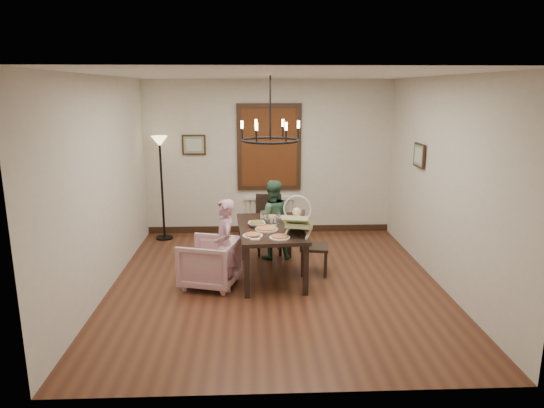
{
  "coord_description": "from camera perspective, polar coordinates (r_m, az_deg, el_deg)",
  "views": [
    {
      "loc": [
        -0.32,
        -6.27,
        2.62
      ],
      "look_at": [
        -0.04,
        0.34,
        1.05
      ],
      "focal_mm": 32.0,
      "sensor_mm": 36.0,
      "label": 1
    }
  ],
  "objects": [
    {
      "name": "room_shell",
      "position": [
        6.76,
        0.31,
        2.94
      ],
      "size": [
        4.51,
        5.0,
        2.81
      ],
      "color": "#452417",
      "rests_on": "ground"
    },
    {
      "name": "armchair",
      "position": [
        6.68,
        -7.35,
        -6.85
      ],
      "size": [
        0.89,
        0.88,
        0.66
      ],
      "primitive_type": "imported",
      "rotation": [
        0.0,
        0.0,
        -1.85
      ],
      "color": "#CF9EAC",
      "rests_on": "room_shell"
    },
    {
      "name": "chandelier",
      "position": [
        6.61,
        -0.2,
        7.51
      ],
      "size": [
        0.8,
        0.8,
        0.04
      ],
      "primitive_type": "torus",
      "color": "black",
      "rests_on": "room_shell"
    },
    {
      "name": "dining_table",
      "position": [
        6.86,
        -0.19,
        -3.35
      ],
      "size": [
        0.99,
        1.63,
        0.73
      ],
      "rotation": [
        0.0,
        0.0,
        0.07
      ],
      "color": "black",
      "rests_on": "room_shell"
    },
    {
      "name": "seated_man",
      "position": [
        7.62,
        0.02,
        -2.63
      ],
      "size": [
        0.55,
        0.45,
        1.04
      ],
      "primitive_type": "imported",
      "rotation": [
        0.0,
        0.0,
        3.26
      ],
      "color": "#396046",
      "rests_on": "room_shell"
    },
    {
      "name": "window_blinds",
      "position": [
        8.8,
        -0.34,
        6.69
      ],
      "size": [
        1.0,
        0.03,
        1.4
      ],
      "primitive_type": "cube",
      "color": "#552F11",
      "rests_on": "room_shell"
    },
    {
      "name": "chair_far",
      "position": [
        7.88,
        -0.34,
        -2.44
      ],
      "size": [
        0.43,
        0.43,
        0.96
      ],
      "primitive_type": null,
      "rotation": [
        0.0,
        0.0,
        0.02
      ],
      "color": "black",
      "rests_on": "room_shell"
    },
    {
      "name": "baby_bouncer",
      "position": [
        6.44,
        3.04,
        -2.04
      ],
      "size": [
        0.53,
        0.64,
        0.36
      ],
      "primitive_type": null,
      "rotation": [
        0.0,
        0.0,
        -0.25
      ],
      "color": "beige",
      "rests_on": "dining_table"
    },
    {
      "name": "picture_back",
      "position": [
        8.86,
        -9.17,
        6.89
      ],
      "size": [
        0.42,
        0.03,
        0.36
      ],
      "primitive_type": "cube",
      "color": "black",
      "rests_on": "room_shell"
    },
    {
      "name": "salad_bowl",
      "position": [
        6.84,
        -1.82,
        -2.36
      ],
      "size": [
        0.29,
        0.29,
        0.07
      ],
      "primitive_type": "imported",
      "color": "white",
      "rests_on": "dining_table"
    },
    {
      "name": "picture_right",
      "position": [
        7.67,
        16.92,
        5.5
      ],
      "size": [
        0.03,
        0.42,
        0.36
      ],
      "primitive_type": "cube",
      "rotation": [
        0.0,
        0.0,
        1.57
      ],
      "color": "black",
      "rests_on": "room_shell"
    },
    {
      "name": "elderly_woman",
      "position": [
        6.46,
        -5.55,
        -5.77
      ],
      "size": [
        0.32,
        0.42,
        1.03
      ],
      "primitive_type": "imported",
      "rotation": [
        0.0,
        0.0,
        -1.35
      ],
      "color": "#C68BA3",
      "rests_on": "room_shell"
    },
    {
      "name": "drinking_glass",
      "position": [
        6.99,
        -0.69,
        -1.72
      ],
      "size": [
        0.07,
        0.07,
        0.14
      ],
      "primitive_type": "cylinder",
      "color": "silver",
      "rests_on": "dining_table"
    },
    {
      "name": "pizza_platter",
      "position": [
        6.67,
        -0.66,
        -2.92
      ],
      "size": [
        0.31,
        0.31,
        0.04
      ],
      "primitive_type": "cylinder",
      "color": "tan",
      "rests_on": "dining_table"
    },
    {
      "name": "chair_right",
      "position": [
        7.05,
        5.05,
        -4.63
      ],
      "size": [
        0.46,
        0.46,
        0.91
      ],
      "primitive_type": null,
      "rotation": [
        0.0,
        0.0,
        1.4
      ],
      "color": "black",
      "rests_on": "room_shell"
    },
    {
      "name": "floor_lamp",
      "position": [
        8.74,
        -12.81,
        1.66
      ],
      "size": [
        0.3,
        0.3,
        1.8
      ],
      "primitive_type": null,
      "color": "black",
      "rests_on": "room_shell"
    },
    {
      "name": "radiator",
      "position": [
        9.05,
        -0.34,
        -1.18
      ],
      "size": [
        0.92,
        0.12,
        0.62
      ],
      "primitive_type": null,
      "color": "silver",
      "rests_on": "room_shell"
    }
  ]
}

